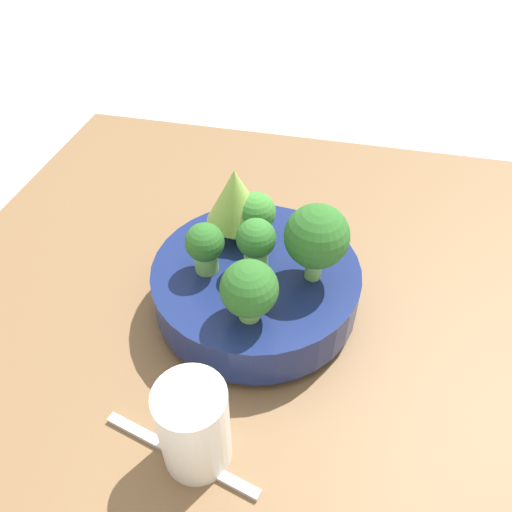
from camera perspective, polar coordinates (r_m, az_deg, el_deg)
The scene contains 11 objects.
ground_plane at distance 0.68m, azimuth -0.51°, elevation -5.81°, with size 6.00×6.00×0.00m, color silver.
table at distance 0.67m, azimuth -0.52°, elevation -4.82°, with size 0.84×0.80×0.04m.
bowl at distance 0.61m, azimuth -0.00°, elevation -3.36°, with size 0.25×0.25×0.07m.
broccoli_floret_back at distance 0.60m, azimuth 0.03°, elevation 4.80°, with size 0.05×0.05×0.06m.
broccoli_floret_left at distance 0.56m, azimuth -5.85°, elevation 1.18°, with size 0.04×0.04×0.06m.
romanesco_piece_far at distance 0.60m, azimuth -2.42°, elevation 6.74°, with size 0.07×0.07×0.10m.
broccoli_floret_right at distance 0.54m, azimuth 6.95°, elevation 2.14°, with size 0.07×0.07×0.10m.
broccoli_floret_front at distance 0.50m, azimuth -0.78°, elevation -3.86°, with size 0.06×0.06×0.07m.
broccoli_floret_center at distance 0.56m, azimuth -0.00°, elevation 1.54°, with size 0.05×0.05×0.07m.
cup at distance 0.48m, azimuth -6.60°, elevation -18.89°, with size 0.07×0.07×0.10m.
fork at distance 0.53m, azimuth -8.63°, elevation -21.48°, with size 0.17×0.05×0.01m.
Camera 1 is at (0.11, -0.43, 0.51)m, focal length 35.00 mm.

